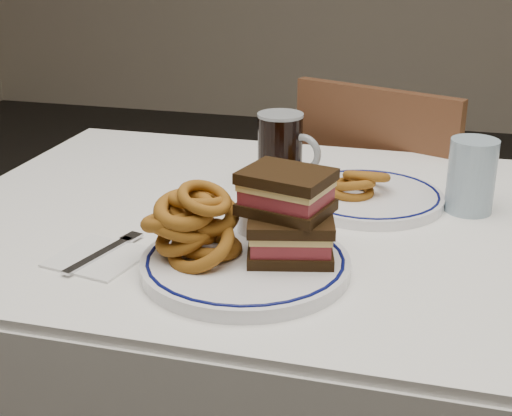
% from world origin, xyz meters
% --- Properties ---
extents(dining_table, '(1.27, 0.87, 0.75)m').
position_xyz_m(dining_table, '(0.00, 0.00, 0.64)').
color(dining_table, white).
rests_on(dining_table, floor).
extents(chair_far, '(0.52, 0.52, 0.88)m').
position_xyz_m(chair_far, '(0.10, 0.58, 0.48)').
color(chair_far, '#4F3019').
rests_on(chair_far, floor).
extents(main_plate, '(0.30, 0.30, 0.02)m').
position_xyz_m(main_plate, '(-0.05, -0.22, 0.76)').
color(main_plate, white).
rests_on(main_plate, dining_table).
extents(reuben_sandwich, '(0.15, 0.14, 0.12)m').
position_xyz_m(reuben_sandwich, '(0.01, -0.19, 0.83)').
color(reuben_sandwich, black).
rests_on(reuben_sandwich, main_plate).
extents(onion_rings_main, '(0.15, 0.14, 0.13)m').
position_xyz_m(onion_rings_main, '(-0.12, -0.23, 0.82)').
color(onion_rings_main, brown).
rests_on(onion_rings_main, main_plate).
extents(ketchup_ramekin, '(0.06, 0.06, 0.04)m').
position_xyz_m(ketchup_ramekin, '(-0.06, -0.12, 0.79)').
color(ketchup_ramekin, silver).
rests_on(ketchup_ramekin, main_plate).
extents(beer_mug, '(0.13, 0.09, 0.14)m').
position_xyz_m(beer_mug, '(-0.08, 0.14, 0.82)').
color(beer_mug, black).
rests_on(beer_mug, dining_table).
extents(water_glass, '(0.08, 0.08, 0.13)m').
position_xyz_m(water_glass, '(0.26, 0.10, 0.81)').
color(water_glass, '#94AEBF').
rests_on(water_glass, dining_table).
extents(far_plate, '(0.27, 0.27, 0.02)m').
position_xyz_m(far_plate, '(0.09, 0.10, 0.76)').
color(far_plate, white).
rests_on(far_plate, dining_table).
extents(onion_rings_far, '(0.11, 0.11, 0.05)m').
position_xyz_m(onion_rings_far, '(0.07, 0.09, 0.79)').
color(onion_rings_far, brown).
rests_on(onion_rings_far, far_plate).
extents(napkin_fork, '(0.14, 0.16, 0.01)m').
position_xyz_m(napkin_fork, '(-0.27, -0.23, 0.75)').
color(napkin_fork, white).
rests_on(napkin_fork, dining_table).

